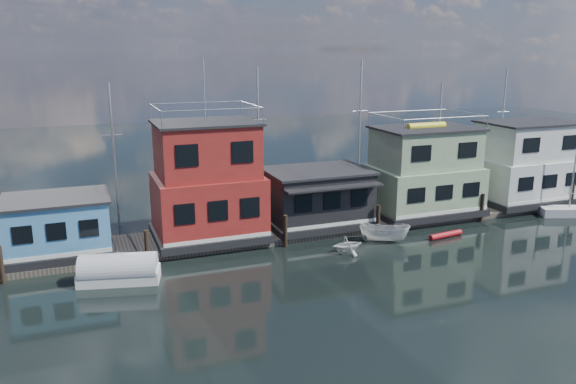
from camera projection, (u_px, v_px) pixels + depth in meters
name	position (u px, v px, depth m)	size (l,w,h in m)	color
ground	(413.00, 292.00, 30.52)	(160.00, 160.00, 0.00)	black
dock	(323.00, 225.00, 41.34)	(48.00, 5.00, 0.40)	#595147
houseboat_blue	(58.00, 226.00, 34.67)	(6.40, 4.90, 3.66)	black
houseboat_red	(208.00, 184.00, 37.46)	(7.40, 5.90, 11.86)	black
houseboat_dark	(317.00, 197.00, 40.61)	(7.40, 6.10, 4.06)	black
houseboat_green	(424.00, 172.00, 43.44)	(8.40, 5.90, 7.03)	black
houseboat_white	(525.00, 164.00, 46.87)	(8.40, 5.90, 6.66)	black
pilings	(335.00, 225.00, 38.47)	(42.28, 0.28, 2.20)	#2D2116
background_masts	(346.00, 138.00, 47.09)	(36.40, 0.16, 12.00)	silver
motorboat	(385.00, 233.00, 38.27)	(1.29, 3.43, 1.33)	silver
red_kayak	(446.00, 235.00, 39.25)	(0.41, 0.41, 2.76)	#B5131A
tarp_runabout	(119.00, 271.00, 31.64)	(4.73, 2.72, 1.80)	white
day_sailer	(569.00, 211.00, 44.42)	(4.62, 2.95, 6.93)	silver
dinghy_white	(347.00, 244.00, 36.22)	(1.88, 2.18, 1.15)	silver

